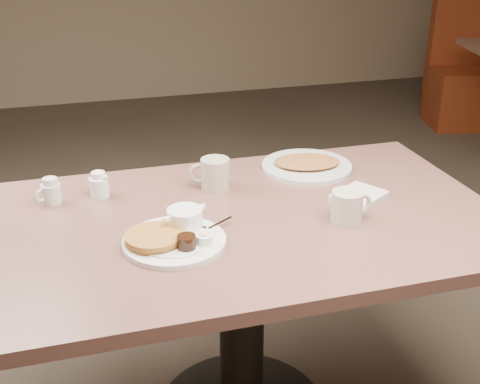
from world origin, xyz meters
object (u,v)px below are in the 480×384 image
object	(u,v)px
creamer_right	(99,185)
hash_plate	(307,165)
diner_table	(242,267)
coffee_mug_far	(214,174)
creamer_left	(51,192)
coffee_mug_near	(348,206)
main_plate	(174,235)

from	to	relation	value
creamer_right	hash_plate	distance (m)	0.70
creamer_right	diner_table	bearing A→B (deg)	-34.10
diner_table	creamer_right	size ratio (longest dim) A/B	18.66
coffee_mug_far	creamer_left	bearing A→B (deg)	176.26
coffee_mug_near	main_plate	bearing A→B (deg)	178.76
coffee_mug_near	hash_plate	xyz separation A→B (m)	(0.04, 0.40, -0.03)
creamer_left	diner_table	bearing A→B (deg)	-25.36
creamer_left	coffee_mug_near	bearing A→B (deg)	-23.73
main_plate	coffee_mug_near	world-z (taller)	coffee_mug_near
creamer_right	hash_plate	size ratio (longest dim) A/B	0.23
diner_table	coffee_mug_near	bearing A→B (deg)	-20.59
coffee_mug_near	diner_table	bearing A→B (deg)	159.41
creamer_left	hash_plate	distance (m)	0.84
hash_plate	creamer_left	bearing A→B (deg)	-177.01
main_plate	hash_plate	distance (m)	0.66
coffee_mug_near	coffee_mug_far	xyz separation A→B (m)	(-0.31, 0.32, 0.00)
creamer_right	coffee_mug_far	bearing A→B (deg)	-6.87
main_plate	coffee_mug_far	distance (m)	0.36
coffee_mug_near	creamer_left	xyz separation A→B (m)	(-0.81, 0.35, -0.01)
creamer_right	main_plate	bearing A→B (deg)	-64.63
coffee_mug_far	hash_plate	bearing A→B (deg)	12.51
coffee_mug_far	diner_table	bearing A→B (deg)	-82.42
main_plate	coffee_mug_near	distance (m)	0.50
coffee_mug_near	creamer_left	size ratio (longest dim) A/B	1.60
main_plate	creamer_left	world-z (taller)	creamer_left
main_plate	creamer_right	size ratio (longest dim) A/B	4.52
coffee_mug_near	creamer_right	world-z (taller)	coffee_mug_near
coffee_mug_near	hash_plate	size ratio (longest dim) A/B	0.37
creamer_left	hash_plate	bearing A→B (deg)	2.99
diner_table	main_plate	size ratio (longest dim) A/B	4.13
creamer_left	hash_plate	xyz separation A→B (m)	(0.84, 0.04, -0.02)
diner_table	main_plate	bearing A→B (deg)	-156.27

